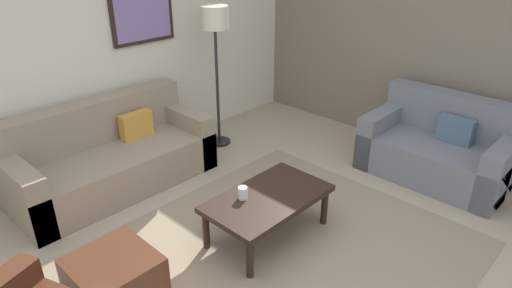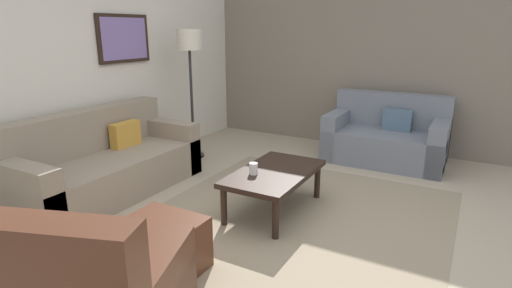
{
  "view_description": "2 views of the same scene",
  "coord_description": "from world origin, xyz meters",
  "px_view_note": "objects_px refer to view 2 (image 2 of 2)",
  "views": [
    {
      "loc": [
        -2.1,
        -1.89,
        2.46
      ],
      "look_at": [
        0.32,
        0.42,
        0.85
      ],
      "focal_mm": 30.97,
      "sensor_mm": 36.0,
      "label": 1
    },
    {
      "loc": [
        -2.92,
        -1.33,
        1.72
      ],
      "look_at": [
        0.37,
        0.5,
        0.63
      ],
      "focal_mm": 27.99,
      "sensor_mm": 36.0,
      "label": 2
    }
  ],
  "objects_px": {
    "couch_main": "(102,165)",
    "lamp_standing": "(190,53)",
    "ottoman": "(158,249)",
    "cup": "(253,169)",
    "framed_artwork": "(124,39)",
    "coffee_table": "(274,176)",
    "couch_loveseat": "(387,138)"
  },
  "relations": [
    {
      "from": "cup",
      "to": "framed_artwork",
      "type": "relative_size",
      "value": 0.14
    },
    {
      "from": "lamp_standing",
      "to": "framed_artwork",
      "type": "height_order",
      "value": "framed_artwork"
    },
    {
      "from": "cup",
      "to": "framed_artwork",
      "type": "height_order",
      "value": "framed_artwork"
    },
    {
      "from": "coffee_table",
      "to": "lamp_standing",
      "type": "relative_size",
      "value": 0.64
    },
    {
      "from": "couch_loveseat",
      "to": "framed_artwork",
      "type": "xyz_separation_m",
      "value": [
        -1.78,
        2.86,
        1.3
      ]
    },
    {
      "from": "couch_main",
      "to": "coffee_table",
      "type": "relative_size",
      "value": 1.87
    },
    {
      "from": "coffee_table",
      "to": "cup",
      "type": "distance_m",
      "value": 0.24
    },
    {
      "from": "couch_main",
      "to": "framed_artwork",
      "type": "bearing_deg",
      "value": 25.89
    },
    {
      "from": "couch_main",
      "to": "couch_loveseat",
      "type": "relative_size",
      "value": 1.37
    },
    {
      "from": "couch_loveseat",
      "to": "lamp_standing",
      "type": "relative_size",
      "value": 0.88
    },
    {
      "from": "couch_main",
      "to": "cup",
      "type": "distance_m",
      "value": 1.74
    },
    {
      "from": "couch_main",
      "to": "framed_artwork",
      "type": "xyz_separation_m",
      "value": [
        0.85,
        0.41,
        1.3
      ]
    },
    {
      "from": "ottoman",
      "to": "cup",
      "type": "bearing_deg",
      "value": -5.8
    },
    {
      "from": "lamp_standing",
      "to": "framed_artwork",
      "type": "distance_m",
      "value": 0.82
    },
    {
      "from": "couch_loveseat",
      "to": "framed_artwork",
      "type": "relative_size",
      "value": 1.92
    },
    {
      "from": "coffee_table",
      "to": "cup",
      "type": "height_order",
      "value": "cup"
    },
    {
      "from": "coffee_table",
      "to": "lamp_standing",
      "type": "distance_m",
      "value": 2.27
    },
    {
      "from": "coffee_table",
      "to": "cup",
      "type": "relative_size",
      "value": 10.15
    },
    {
      "from": "cup",
      "to": "framed_artwork",
      "type": "xyz_separation_m",
      "value": [
        0.54,
        2.11,
        1.14
      ]
    },
    {
      "from": "couch_loveseat",
      "to": "framed_artwork",
      "type": "distance_m",
      "value": 3.61
    },
    {
      "from": "couch_main",
      "to": "coffee_table",
      "type": "xyz_separation_m",
      "value": [
        0.48,
        -1.83,
        0.06
      ]
    },
    {
      "from": "ottoman",
      "to": "coffee_table",
      "type": "height_order",
      "value": "coffee_table"
    },
    {
      "from": "couch_loveseat",
      "to": "coffee_table",
      "type": "height_order",
      "value": "couch_loveseat"
    },
    {
      "from": "lamp_standing",
      "to": "ottoman",
      "type": "bearing_deg",
      "value": -147.47
    },
    {
      "from": "couch_main",
      "to": "coffee_table",
      "type": "distance_m",
      "value": 1.9
    },
    {
      "from": "couch_main",
      "to": "cup",
      "type": "xyz_separation_m",
      "value": [
        0.3,
        -1.7,
        0.17
      ]
    },
    {
      "from": "couch_main",
      "to": "lamp_standing",
      "type": "xyz_separation_m",
      "value": [
        1.47,
        -0.09,
        1.11
      ]
    },
    {
      "from": "couch_loveseat",
      "to": "ottoman",
      "type": "distance_m",
      "value": 3.6
    },
    {
      "from": "ottoman",
      "to": "cup",
      "type": "height_order",
      "value": "cup"
    },
    {
      "from": "lamp_standing",
      "to": "coffee_table",
      "type": "bearing_deg",
      "value": -119.67
    },
    {
      "from": "ottoman",
      "to": "cup",
      "type": "relative_size",
      "value": 5.17
    },
    {
      "from": "framed_artwork",
      "to": "coffee_table",
      "type": "bearing_deg",
      "value": -99.35
    }
  ]
}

